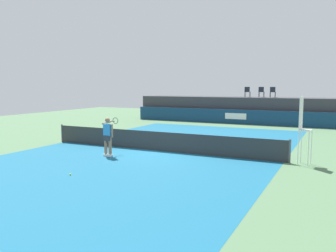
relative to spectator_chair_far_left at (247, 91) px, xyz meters
The scene contains 13 objects.
ground_plane 12.45m from the spectator_chair_far_left, 93.54° to the right, with size 48.00×48.00×0.00m, color #4C704C.
court_inner 15.39m from the spectator_chair_far_left, 92.84° to the right, with size 12.00×22.00×0.00m, color #16597A.
sponsor_wall 2.76m from the spectator_chair_far_left, 114.65° to the right, with size 18.00×0.22×1.20m.
spectator_platform 1.77m from the spectator_chair_far_left, 167.52° to the left, with size 18.00×2.80×2.20m, color #38383D.
spectator_chair_far_left is the anchor object (origin of this frame).
spectator_chair_left 1.17m from the spectator_chair_far_left, 10.64° to the left, with size 0.46×0.46×0.89m.
spectator_chair_center 2.11m from the spectator_chair_far_left, ahead, with size 0.48×0.48×0.89m.
umpire_chair 16.27m from the spectator_chair_far_left, 68.61° to the right, with size 0.52×0.52×2.76m.
tennis_net 15.31m from the spectator_chair_far_left, 92.84° to the right, with size 12.40×0.02×0.95m, color #2D2D2D.
net_post_near 16.80m from the spectator_chair_far_left, 114.67° to the right, with size 0.10×0.10×1.00m, color #4C4C51.
net_post_far 16.23m from the spectator_chair_far_left, 70.20° to the right, with size 0.10×0.10×1.00m, color #4C4C51.
tennis_player 17.50m from the spectator_chair_far_left, 97.18° to the right, with size 0.69×1.12×1.77m.
tennis_ball 20.93m from the spectator_chair_far_left, 93.73° to the right, with size 0.07×0.07×0.07m, color #D8EA33.
Camera 1 is at (7.96, -14.97, 3.22)m, focal length 37.17 mm.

